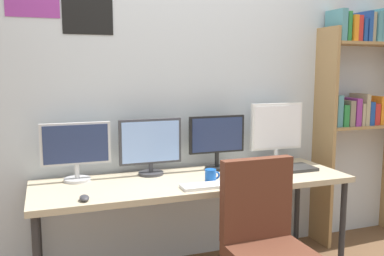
{
  "coord_description": "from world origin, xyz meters",
  "views": [
    {
      "loc": [
        -0.97,
        -2.07,
        1.5
      ],
      "look_at": [
        0.0,
        0.65,
        1.09
      ],
      "focal_mm": 39.12,
      "sensor_mm": 36.0,
      "label": 1
    }
  ],
  "objects_px": {
    "computer_mouse": "(84,198)",
    "coffee_mug": "(211,176)",
    "monitor_far_right": "(277,130)",
    "monitor_far_left": "(76,149)",
    "keyboard_main": "(207,186)",
    "monitor_center_left": "(151,145)",
    "desk": "(194,186)",
    "monitor_center_right": "(217,139)",
    "bookshelf": "(360,94)",
    "laptop_closed": "(293,168)"
  },
  "relations": [
    {
      "from": "desk",
      "to": "computer_mouse",
      "type": "xyz_separation_m",
      "value": [
        -0.77,
        -0.25,
        0.07
      ]
    },
    {
      "from": "monitor_far_left",
      "to": "computer_mouse",
      "type": "distance_m",
      "value": 0.51
    },
    {
      "from": "bookshelf",
      "to": "laptop_closed",
      "type": "xyz_separation_m",
      "value": [
        -0.81,
        -0.24,
        -0.53
      ]
    },
    {
      "from": "bookshelf",
      "to": "monitor_center_right",
      "type": "distance_m",
      "value": 1.37
    },
    {
      "from": "monitor_center_left",
      "to": "computer_mouse",
      "type": "height_order",
      "value": "monitor_center_left"
    },
    {
      "from": "bookshelf",
      "to": "monitor_center_left",
      "type": "height_order",
      "value": "bookshelf"
    },
    {
      "from": "monitor_far_left",
      "to": "monitor_center_left",
      "type": "xyz_separation_m",
      "value": [
        0.52,
        0.0,
        -0.01
      ]
    },
    {
      "from": "monitor_far_left",
      "to": "monitor_far_right",
      "type": "height_order",
      "value": "monitor_far_right"
    },
    {
      "from": "keyboard_main",
      "to": "computer_mouse",
      "type": "xyz_separation_m",
      "value": [
        -0.77,
        -0.02,
        0.01
      ]
    },
    {
      "from": "laptop_closed",
      "to": "monitor_far_right",
      "type": "bearing_deg",
      "value": 93.55
    },
    {
      "from": "computer_mouse",
      "to": "coffee_mug",
      "type": "relative_size",
      "value": 0.91
    },
    {
      "from": "monitor_far_right",
      "to": "computer_mouse",
      "type": "xyz_separation_m",
      "value": [
        -1.55,
        -0.46,
        -0.26
      ]
    },
    {
      "from": "monitor_far_left",
      "to": "monitor_center_left",
      "type": "distance_m",
      "value": 0.52
    },
    {
      "from": "desk",
      "to": "keyboard_main",
      "type": "xyz_separation_m",
      "value": [
        0.0,
        -0.23,
        0.06
      ]
    },
    {
      "from": "monitor_far_left",
      "to": "laptop_closed",
      "type": "xyz_separation_m",
      "value": [
        1.57,
        -0.22,
        -0.21
      ]
    },
    {
      "from": "desk",
      "to": "keyboard_main",
      "type": "height_order",
      "value": "keyboard_main"
    },
    {
      "from": "computer_mouse",
      "to": "monitor_center_right",
      "type": "bearing_deg",
      "value": 24.14
    },
    {
      "from": "bookshelf",
      "to": "laptop_closed",
      "type": "height_order",
      "value": "bookshelf"
    },
    {
      "from": "laptop_closed",
      "to": "coffee_mug",
      "type": "xyz_separation_m",
      "value": [
        -0.72,
        -0.12,
        0.03
      ]
    },
    {
      "from": "monitor_center_left",
      "to": "coffee_mug",
      "type": "relative_size",
      "value": 4.28
    },
    {
      "from": "laptop_closed",
      "to": "coffee_mug",
      "type": "relative_size",
      "value": 3.02
    },
    {
      "from": "bookshelf",
      "to": "coffee_mug",
      "type": "xyz_separation_m",
      "value": [
        -1.53,
        -0.36,
        -0.5
      ]
    },
    {
      "from": "monitor_far_right",
      "to": "keyboard_main",
      "type": "distance_m",
      "value": 0.93
    },
    {
      "from": "laptop_closed",
      "to": "keyboard_main",
      "type": "bearing_deg",
      "value": -164.94
    },
    {
      "from": "desk",
      "to": "keyboard_main",
      "type": "bearing_deg",
      "value": -90.0
    },
    {
      "from": "monitor_far_left",
      "to": "monitor_center_right",
      "type": "relative_size",
      "value": 1.05
    },
    {
      "from": "monitor_center_left",
      "to": "computer_mouse",
      "type": "relative_size",
      "value": 4.73
    },
    {
      "from": "coffee_mug",
      "to": "keyboard_main",
      "type": "bearing_deg",
      "value": -125.07
    },
    {
      "from": "monitor_center_right",
      "to": "laptop_closed",
      "type": "relative_size",
      "value": 1.38
    },
    {
      "from": "monitor_far_left",
      "to": "monitor_far_right",
      "type": "bearing_deg",
      "value": 0.0
    },
    {
      "from": "computer_mouse",
      "to": "coffee_mug",
      "type": "distance_m",
      "value": 0.85
    },
    {
      "from": "bookshelf",
      "to": "monitor_center_right",
      "type": "relative_size",
      "value": 4.52
    },
    {
      "from": "keyboard_main",
      "to": "coffee_mug",
      "type": "bearing_deg",
      "value": 54.93
    },
    {
      "from": "monitor_far_left",
      "to": "monitor_center_left",
      "type": "height_order",
      "value": "monitor_center_left"
    },
    {
      "from": "monitor_far_right",
      "to": "computer_mouse",
      "type": "bearing_deg",
      "value": -163.38
    },
    {
      "from": "computer_mouse",
      "to": "laptop_closed",
      "type": "height_order",
      "value": "computer_mouse"
    },
    {
      "from": "desk",
      "to": "monitor_far_right",
      "type": "xyz_separation_m",
      "value": [
        0.78,
        0.21,
        0.32
      ]
    },
    {
      "from": "monitor_far_left",
      "to": "computer_mouse",
      "type": "xyz_separation_m",
      "value": [
        0.0,
        -0.46,
        -0.21
      ]
    },
    {
      "from": "bookshelf",
      "to": "monitor_center_left",
      "type": "xyz_separation_m",
      "value": [
        -1.86,
        -0.02,
        -0.33
      ]
    },
    {
      "from": "bookshelf",
      "to": "keyboard_main",
      "type": "relative_size",
      "value": 6.03
    },
    {
      "from": "monitor_center_right",
      "to": "monitor_center_left",
      "type": "bearing_deg",
      "value": 179.99
    },
    {
      "from": "desk",
      "to": "monitor_far_right",
      "type": "bearing_deg",
      "value": 15.32
    },
    {
      "from": "keyboard_main",
      "to": "computer_mouse",
      "type": "distance_m",
      "value": 0.77
    },
    {
      "from": "monitor_center_left",
      "to": "keyboard_main",
      "type": "bearing_deg",
      "value": -59.71
    },
    {
      "from": "desk",
      "to": "monitor_far_left",
      "type": "bearing_deg",
      "value": 164.69
    },
    {
      "from": "desk",
      "to": "monitor_center_right",
      "type": "distance_m",
      "value": 0.44
    },
    {
      "from": "monitor_far_left",
      "to": "computer_mouse",
      "type": "bearing_deg",
      "value": -89.45
    },
    {
      "from": "desk",
      "to": "coffee_mug",
      "type": "relative_size",
      "value": 20.66
    },
    {
      "from": "monitor_far_left",
      "to": "monitor_center_right",
      "type": "xyz_separation_m",
      "value": [
        1.03,
        -0.0,
        0.01
      ]
    },
    {
      "from": "bookshelf",
      "to": "keyboard_main",
      "type": "height_order",
      "value": "bookshelf"
    }
  ]
}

